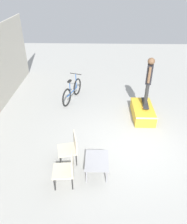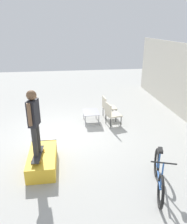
# 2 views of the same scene
# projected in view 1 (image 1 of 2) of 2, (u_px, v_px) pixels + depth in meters

# --- Properties ---
(ground_plane) EXTENTS (24.00, 24.00, 0.00)m
(ground_plane) POSITION_uv_depth(u_px,v_px,m) (134.00, 148.00, 6.83)
(ground_plane) COLOR #A8A8A3
(skate_ramp_box) EXTENTS (1.51, 0.74, 0.44)m
(skate_ramp_box) POSITION_uv_depth(u_px,v_px,m) (143.00, 112.00, 8.22)
(skate_ramp_box) COLOR gold
(skate_ramp_box) RESTS_ON ground_plane
(skateboard_on_ramp) EXTENTS (0.88, 0.30, 0.07)m
(skateboard_on_ramp) POSITION_uv_depth(u_px,v_px,m) (145.00, 103.00, 8.19)
(skateboard_on_ramp) COLOR #2D2D2D
(skateboard_on_ramp) RESTS_ON skate_ramp_box
(person_skater) EXTENTS (0.56, 0.28, 1.74)m
(person_skater) POSITION_uv_depth(u_px,v_px,m) (149.00, 78.00, 7.63)
(person_skater) COLOR #2D2D2D
(person_skater) RESTS_ON skateboard_on_ramp
(coffee_table) EXTENTS (0.81, 0.62, 0.44)m
(coffee_table) POSITION_uv_depth(u_px,v_px,m) (97.00, 162.00, 5.79)
(coffee_table) COLOR #9E9EA3
(coffee_table) RESTS_ON ground_plane
(patio_chair_left) EXTENTS (0.56, 0.56, 0.91)m
(patio_chair_left) POSITION_uv_depth(u_px,v_px,m) (67.00, 168.00, 5.42)
(patio_chair_left) COLOR black
(patio_chair_left) RESTS_ON ground_plane
(patio_chair_right) EXTENTS (0.62, 0.62, 0.91)m
(patio_chair_right) POSITION_uv_depth(u_px,v_px,m) (70.00, 147.00, 6.09)
(patio_chair_right) COLOR black
(patio_chair_right) RESTS_ON ground_plane
(bicycle) EXTENTS (1.73, 0.70, 1.03)m
(bicycle) POSITION_uv_depth(u_px,v_px,m) (72.00, 91.00, 9.25)
(bicycle) COLOR black
(bicycle) RESTS_ON ground_plane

